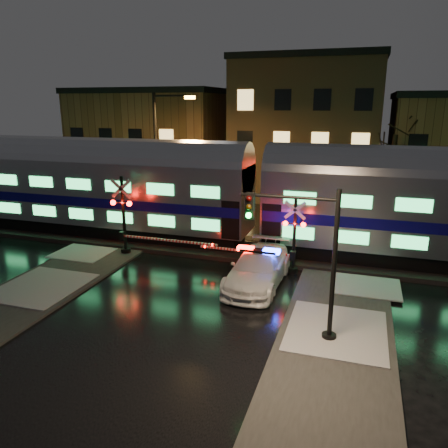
{
  "coord_description": "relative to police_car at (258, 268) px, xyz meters",
  "views": [
    {
      "loc": [
        6.93,
        -17.87,
        8.1
      ],
      "look_at": [
        0.43,
        2.5,
        2.2
      ],
      "focal_mm": 35.0,
      "sensor_mm": 36.0,
      "label": 1
    }
  ],
  "objects": [
    {
      "name": "ground",
      "position": [
        -2.72,
        -0.5,
        -0.82
      ],
      "size": [
        120.0,
        120.0,
        0.0
      ],
      "primitive_type": "plane",
      "color": "black",
      "rests_on": "ground"
    },
    {
      "name": "ballast",
      "position": [
        -2.72,
        4.5,
        -0.7
      ],
      "size": [
        90.0,
        4.2,
        0.24
      ],
      "primitive_type": "cube",
      "color": "black",
      "rests_on": "ground"
    },
    {
      "name": "sidewalk_right",
      "position": [
        3.78,
        -6.5,
        -0.76
      ],
      "size": [
        4.0,
        20.0,
        0.12
      ],
      "primitive_type": "cube",
      "color": "#2D2D2D",
      "rests_on": "ground"
    },
    {
      "name": "building_left",
      "position": [
        -15.72,
        21.5,
        3.68
      ],
      "size": [
        14.0,
        10.0,
        9.0
      ],
      "primitive_type": "cube",
      "color": "brown",
      "rests_on": "ground"
    },
    {
      "name": "building_mid",
      "position": [
        -0.72,
        22.0,
        4.93
      ],
      "size": [
        12.0,
        11.0,
        11.5
      ],
      "primitive_type": "cube",
      "color": "brown",
      "rests_on": "ground"
    },
    {
      "name": "train",
      "position": [
        -1.15,
        4.5,
        2.57
      ],
      "size": [
        51.0,
        3.12,
        5.92
      ],
      "color": "black",
      "rests_on": "ballast"
    },
    {
      "name": "police_car",
      "position": [
        0.0,
        0.0,
        0.0
      ],
      "size": [
        2.38,
        5.63,
        1.79
      ],
      "rotation": [
        0.0,
        0.0,
        -0.02
      ],
      "color": "white",
      "rests_on": "ground"
    },
    {
      "name": "crossing_signal_right",
      "position": [
        0.96,
        1.8,
        0.75
      ],
      "size": [
        5.38,
        0.64,
        3.81
      ],
      "color": "black",
      "rests_on": "ground"
    },
    {
      "name": "crossing_signal_left",
      "position": [
        -7.65,
        1.81,
        1.0
      ],
      "size": [
        6.19,
        0.67,
        4.38
      ],
      "color": "black",
      "rests_on": "ground"
    },
    {
      "name": "traffic_light",
      "position": [
        2.7,
        -4.15,
        2.08
      ],
      "size": [
        3.53,
        0.66,
        5.46
      ],
      "rotation": [
        0.0,
        0.0,
        -0.16
      ],
      "color": "black",
      "rests_on": "ground"
    },
    {
      "name": "streetlight",
      "position": [
        -8.88,
        8.5,
        4.27
      ],
      "size": [
        2.95,
        0.31,
        8.83
      ],
      "color": "black",
      "rests_on": "ground"
    }
  ]
}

